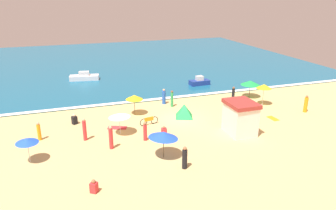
{
  "coord_description": "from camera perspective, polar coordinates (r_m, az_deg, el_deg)",
  "views": [
    {
      "loc": [
        -10.06,
        -26.38,
        11.49
      ],
      "look_at": [
        -0.54,
        2.11,
        0.8
      ],
      "focal_mm": 34.18,
      "sensor_mm": 36.0,
      "label": 1
    }
  ],
  "objects": [
    {
      "name": "ground_plane",
      "position": [
        30.48,
        2.23,
        -2.57
      ],
      "size": [
        60.0,
        60.0,
        0.0
      ],
      "primitive_type": "plane",
      "color": "#D8B775"
    },
    {
      "name": "ocean_water",
      "position": [
        56.47,
        -7.89,
        7.72
      ],
      "size": [
        60.0,
        44.0,
        0.1
      ],
      "primitive_type": "cube",
      "color": "#196084",
      "rests_on": "ground_plane"
    },
    {
      "name": "wave_breaker_foam",
      "position": [
        36.04,
        -1.29,
        1.17
      ],
      "size": [
        57.0,
        0.7,
        0.01
      ],
      "primitive_type": "cube",
      "color": "white",
      "rests_on": "ocean_water"
    },
    {
      "name": "lifeguard_cabana",
      "position": [
        27.72,
        12.76,
        -2.17
      ],
      "size": [
        2.25,
        2.8,
        2.85
      ],
      "color": "white",
      "rests_on": "ground_plane"
    },
    {
      "name": "beach_umbrella_0",
      "position": [
        31.19,
        -6.03,
        1.38
      ],
      "size": [
        2.37,
        2.37,
        2.04
      ],
      "color": "#4C3823",
      "rests_on": "ground_plane"
    },
    {
      "name": "beach_umbrella_1",
      "position": [
        27.0,
        -8.67,
        -1.83
      ],
      "size": [
        2.55,
        2.55,
        1.93
      ],
      "color": "silver",
      "rests_on": "ground_plane"
    },
    {
      "name": "beach_umbrella_2",
      "position": [
        23.0,
        -0.81,
        -5.33
      ],
      "size": [
        2.7,
        2.68,
        2.15
      ],
      "color": "#4C3823",
      "rests_on": "ground_plane"
    },
    {
      "name": "beach_umbrella_3",
      "position": [
        37.47,
        14.47,
        3.86
      ],
      "size": [
        2.16,
        2.16,
        1.98
      ],
      "color": "#4C3823",
      "rests_on": "ground_plane"
    },
    {
      "name": "beach_umbrella_4",
      "position": [
        35.15,
        16.75,
        3.2
      ],
      "size": [
        2.18,
        2.18,
        2.33
      ],
      "color": "silver",
      "rests_on": "ground_plane"
    },
    {
      "name": "beach_umbrella_5",
      "position": [
        24.45,
        -23.86,
        -5.85
      ],
      "size": [
        2.21,
        2.21,
        1.88
      ],
      "color": "silver",
      "rests_on": "ground_plane"
    },
    {
      "name": "beach_tent",
      "position": [
        30.79,
        2.91,
        -1.02
      ],
      "size": [
        2.14,
        2.16,
        1.33
      ],
      "color": "green",
      "rests_on": "ground_plane"
    },
    {
      "name": "parked_bicycle",
      "position": [
        29.18,
        -3.4,
        -2.82
      ],
      "size": [
        1.8,
        0.39,
        0.76
      ],
      "color": "black",
      "rests_on": "ground_plane"
    },
    {
      "name": "beachgoer_0",
      "position": [
        26.81,
        -0.71,
        -4.86
      ],
      "size": [
        0.52,
        0.52,
        0.93
      ],
      "color": "red",
      "rests_on": "ground_plane"
    },
    {
      "name": "beachgoer_1",
      "position": [
        26.84,
        -14.65,
        -4.3
      ],
      "size": [
        0.31,
        0.31,
        1.9
      ],
      "color": "red",
      "rests_on": "ground_plane"
    },
    {
      "name": "beachgoer_2",
      "position": [
        34.87,
        23.37,
        0.12
      ],
      "size": [
        0.5,
        0.5,
        1.76
      ],
      "color": "orange",
      "rests_on": "ground_plane"
    },
    {
      "name": "beachgoer_3",
      "position": [
        30.48,
        -16.34,
        -2.53
      ],
      "size": [
        0.57,
        0.57,
        0.99
      ],
      "color": "black",
      "rests_on": "ground_plane"
    },
    {
      "name": "beachgoer_4",
      "position": [
        33.53,
        0.71,
        1.1
      ],
      "size": [
        0.31,
        0.31,
        1.77
      ],
      "color": "green",
      "rests_on": "ground_plane"
    },
    {
      "name": "beachgoer_5",
      "position": [
        22.1,
        3.0,
        -9.45
      ],
      "size": [
        0.51,
        0.51,
        1.65
      ],
      "color": "black",
      "rests_on": "ground_plane"
    },
    {
      "name": "beachgoer_6",
      "position": [
        25.0,
        -10.14,
        -5.77
      ],
      "size": [
        0.39,
        0.39,
        1.9
      ],
      "color": "red",
      "rests_on": "ground_plane"
    },
    {
      "name": "beachgoer_7",
      "position": [
        35.75,
        11.54,
        1.85
      ],
      "size": [
        0.32,
        0.32,
        1.73
      ],
      "color": "black",
      "rests_on": "ground_plane"
    },
    {
      "name": "beachgoer_8",
      "position": [
        34.39,
        -0.74,
        1.45
      ],
      "size": [
        0.52,
        0.52,
        1.69
      ],
      "color": "blue",
      "rests_on": "ground_plane"
    },
    {
      "name": "beachgoer_9",
      "position": [
        30.17,
        14.41,
        -1.79
      ],
      "size": [
        0.38,
        0.38,
        1.72
      ],
      "color": "white",
      "rests_on": "ground_plane"
    },
    {
      "name": "beachgoer_10",
      "position": [
        20.39,
        -13.08,
        -14.01
      ],
      "size": [
        0.56,
        0.56,
        0.88
      ],
      "color": "red",
      "rests_on": "ground_plane"
    },
    {
      "name": "beachgoer_11",
      "position": [
        28.1,
        -22.03,
        -4.37
      ],
      "size": [
        0.4,
        0.4,
        1.58
      ],
      "color": "orange",
      "rests_on": "ground_plane"
    },
    {
      "name": "beachgoer_12",
      "position": [
        26.07,
        -4.1,
        -4.72
      ],
      "size": [
        0.38,
        0.38,
        1.61
      ],
      "color": "red",
      "rests_on": "ground_plane"
    },
    {
      "name": "beach_towel_0",
      "position": [
        28.98,
        -9.04,
        -4.02
      ],
      "size": [
        1.87,
        1.37,
        0.01
      ],
      "color": "red",
      "rests_on": "ground_plane"
    },
    {
      "name": "beach_towel_1",
      "position": [
        32.27,
        18.21,
        -2.29
      ],
      "size": [
        0.73,
        1.32,
        0.01
      ],
      "color": "orange",
      "rests_on": "ground_plane"
    },
    {
      "name": "small_boat_0",
      "position": [
        45.15,
        -14.71,
        4.86
      ],
      "size": [
        4.01,
        1.97,
        1.17
      ],
      "color": "white",
      "rests_on": "ocean_water"
    },
    {
      "name": "small_boat_1",
      "position": [
        41.56,
        5.62,
        4.15
      ],
      "size": [
        2.61,
        1.3,
        1.15
      ],
      "color": "navy",
      "rests_on": "ocean_water"
    }
  ]
}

